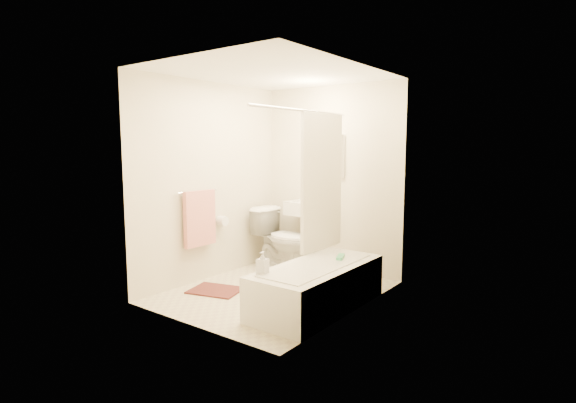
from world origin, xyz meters
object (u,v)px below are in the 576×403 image
Objects in this scene: sink at (308,232)px; bath_mat at (216,290)px; toilet at (283,240)px; soap_bottle at (263,263)px; bathtub at (317,287)px.

sink is 1.75× the size of bath_mat.
soap_bottle is (0.90, -1.49, 0.14)m from toilet.
soap_bottle reaches higher than bath_mat.
toilet is 0.83× the size of sink.
sink is 1.54m from bathtub.
sink is 0.63× the size of bathtub.
bath_mat is (-0.05, -1.18, -0.39)m from toilet.
toilet is 1.50m from bathtub.
bathtub is 2.79× the size of bath_mat.
bath_mat is at bearing 162.21° from soap_bottle.
bath_mat is at bearing -179.68° from toilet.
bathtub is at bearing 65.24° from soap_bottle.
sink is at bearing -37.96° from toilet.
sink is 1.55m from bath_mat.
toilet is 1.46× the size of bath_mat.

